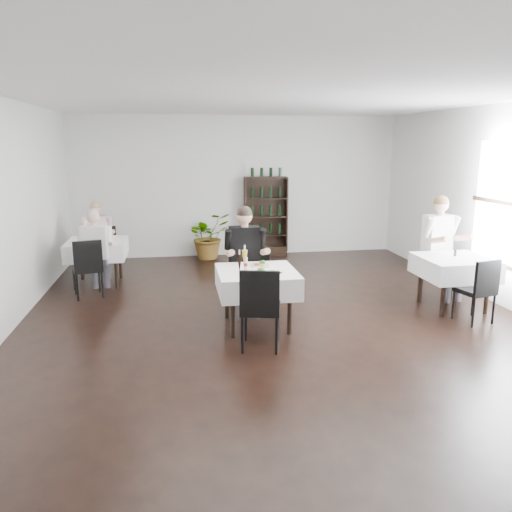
{
  "coord_description": "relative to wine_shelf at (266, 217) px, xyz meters",
  "views": [
    {
      "loc": [
        -1.32,
        -6.28,
        2.39
      ],
      "look_at": [
        -0.28,
        0.2,
        0.92
      ],
      "focal_mm": 35.0,
      "sensor_mm": 36.0,
      "label": 1
    }
  ],
  "objects": [
    {
      "name": "left_table",
      "position": [
        -3.3,
        -1.81,
        -0.23
      ],
      "size": [
        0.98,
        0.98,
        0.77
      ],
      "color": "black",
      "rests_on": "ground"
    },
    {
      "name": "right_chair_far",
      "position": [
        2.2,
        -3.33,
        -0.21
      ],
      "size": [
        0.68,
        0.68,
        1.12
      ],
      "color": "black",
      "rests_on": "ground"
    },
    {
      "name": "napkin_cutlery",
      "position": [
        -0.69,
        -4.48,
        -0.07
      ],
      "size": [
        0.19,
        0.17,
        0.02
      ],
      "color": "black",
      "rests_on": "main_table"
    },
    {
      "name": "plate_far",
      "position": [
        -0.82,
        -4.09,
        -0.06
      ],
      "size": [
        0.26,
        0.26,
        0.07
      ],
      "color": "white",
      "rests_on": "main_table"
    },
    {
      "name": "pepper_mill",
      "position": [
        2.15,
        -3.93,
        -0.03
      ],
      "size": [
        0.05,
        0.05,
        0.1
      ],
      "primitive_type": "cylinder",
      "rotation": [
        0.0,
        0.0,
        0.36
      ],
      "color": "black",
      "rests_on": "right_table"
    },
    {
      "name": "right_chair_near",
      "position": [
        2.08,
        -4.69,
        -0.33
      ],
      "size": [
        0.5,
        0.5,
        0.91
      ],
      "color": "black",
      "rests_on": "ground"
    },
    {
      "name": "plate_near",
      "position": [
        -0.92,
        -4.54,
        -0.06
      ],
      "size": [
        0.29,
        0.29,
        0.09
      ],
      "color": "white",
      "rests_on": "main_table"
    },
    {
      "name": "pilsner_lager",
      "position": [
        -1.05,
        -4.26,
        0.06
      ],
      "size": [
        0.08,
        0.08,
        0.34
      ],
      "color": "gold",
      "rests_on": "main_table"
    },
    {
      "name": "potted_tree",
      "position": [
        -1.26,
        -0.11,
        -0.35
      ],
      "size": [
        1.13,
        1.07,
        0.99
      ],
      "primitive_type": "imported",
      "rotation": [
        0.0,
        0.0,
        0.43
      ],
      "color": "#26551D",
      "rests_on": "ground"
    },
    {
      "name": "main_chair_near",
      "position": [
        -0.99,
        -5.12,
        -0.27
      ],
      "size": [
        0.55,
        0.55,
        1.0
      ],
      "color": "black",
      "rests_on": "ground"
    },
    {
      "name": "diner_main",
      "position": [
        -0.97,
        -3.72,
        0.05
      ],
      "size": [
        0.59,
        0.59,
        1.54
      ],
      "color": "#46454E",
      "rests_on": "ground"
    },
    {
      "name": "coke_bottle",
      "position": [
        -1.04,
        -4.26,
        0.01
      ],
      "size": [
        0.05,
        0.05,
        0.21
      ],
      "color": "silver",
      "rests_on": "main_table"
    },
    {
      "name": "wine_shelf",
      "position": [
        0.0,
        0.0,
        0.0
      ],
      "size": [
        0.9,
        0.28,
        1.75
      ],
      "color": "black",
      "rests_on": "ground"
    },
    {
      "name": "left_chair_far",
      "position": [
        -3.24,
        -1.0,
        -0.35
      ],
      "size": [
        0.49,
        0.5,
        0.87
      ],
      "color": "black",
      "rests_on": "ground"
    },
    {
      "name": "room_shell",
      "position": [
        -0.6,
        -4.31,
        0.65
      ],
      "size": [
        9.0,
        9.0,
        9.0
      ],
      "color": "black",
      "rests_on": "ground"
    },
    {
      "name": "main_table",
      "position": [
        -0.9,
        -4.31,
        -0.23
      ],
      "size": [
        1.03,
        1.03,
        0.77
      ],
      "color": "black",
      "rests_on": "ground"
    },
    {
      "name": "diner_right_far",
      "position": [
        2.2,
        -3.44,
        0.09
      ],
      "size": [
        0.67,
        0.71,
        1.62
      ],
      "color": "#46454E",
      "rests_on": "ground"
    },
    {
      "name": "right_table",
      "position": [
        2.1,
        -4.01,
        -0.23
      ],
      "size": [
        0.98,
        0.98,
        0.77
      ],
      "color": "black",
      "rests_on": "ground"
    },
    {
      "name": "main_chair_far",
      "position": [
        -0.81,
        -3.65,
        -0.34
      ],
      "size": [
        0.49,
        0.49,
        0.88
      ],
      "color": "black",
      "rests_on": "ground"
    },
    {
      "name": "left_chair_near",
      "position": [
        -3.33,
        -2.64,
        -0.31
      ],
      "size": [
        0.53,
        0.53,
        0.95
      ],
      "color": "black",
      "rests_on": "ground"
    },
    {
      "name": "diner_left_near",
      "position": [
        -3.23,
        -2.36,
        -0.04
      ],
      "size": [
        0.52,
        0.52,
        1.39
      ],
      "color": "#46454E",
      "rests_on": "ground"
    },
    {
      "name": "diner_left_far",
      "position": [
        -3.36,
        -1.27,
        -0.05
      ],
      "size": [
        0.58,
        0.62,
        1.38
      ],
      "color": "#46454E",
      "rests_on": "ground"
    },
    {
      "name": "pilsner_dark",
      "position": [
        -1.14,
        -4.39,
        0.05
      ],
      "size": [
        0.07,
        0.07,
        0.3
      ],
      "color": "black",
      "rests_on": "main_table"
    }
  ]
}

